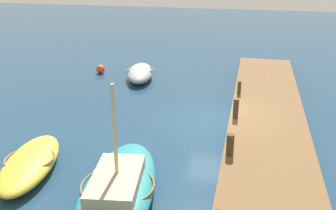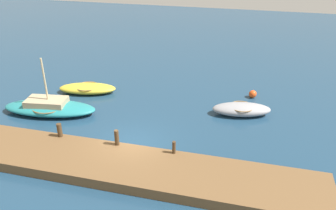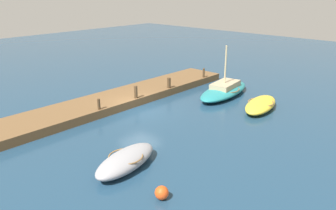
# 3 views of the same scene
# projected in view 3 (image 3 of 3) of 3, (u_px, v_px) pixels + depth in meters

# --- Properties ---
(ground_plane) EXTENTS (84.00, 84.00, 0.00)m
(ground_plane) POSITION_uv_depth(u_px,v_px,m) (139.00, 110.00, 23.85)
(ground_plane) COLOR navy
(dock_platform) EXTENTS (21.25, 3.36, 0.57)m
(dock_platform) POSITION_uv_depth(u_px,v_px,m) (118.00, 99.00, 25.24)
(dock_platform) COLOR brown
(dock_platform) RESTS_ON ground_plane
(motorboat_yellow) EXTENTS (4.63, 2.60, 0.70)m
(motorboat_yellow) POSITION_uv_depth(u_px,v_px,m) (261.00, 105.00, 23.88)
(motorboat_yellow) COLOR gold
(motorboat_yellow) RESTS_ON ground_plane
(rowboat_grey) EXTENTS (4.16, 2.35, 0.81)m
(rowboat_grey) POSITION_uv_depth(u_px,v_px,m) (126.00, 160.00, 16.14)
(rowboat_grey) COLOR #939399
(rowboat_grey) RESTS_ON ground_plane
(sailboat_teal) EXTENTS (6.65, 3.16, 3.95)m
(sailboat_teal) POSITION_uv_depth(u_px,v_px,m) (224.00, 90.00, 26.92)
(sailboat_teal) COLOR teal
(sailboat_teal) RESTS_ON ground_plane
(mooring_post_west) EXTENTS (0.18, 0.18, 0.79)m
(mooring_post_west) POSITION_uv_depth(u_px,v_px,m) (204.00, 73.00, 30.06)
(mooring_post_west) COLOR #47331E
(mooring_post_west) RESTS_ON dock_platform
(mooring_post_mid_west) EXTENTS (0.28, 0.28, 0.81)m
(mooring_post_mid_west) POSITION_uv_depth(u_px,v_px,m) (169.00, 83.00, 26.91)
(mooring_post_mid_west) COLOR #47331E
(mooring_post_mid_west) RESTS_ON dock_platform
(mooring_post_mid_east) EXTENTS (0.24, 0.24, 0.91)m
(mooring_post_mid_east) POSITION_uv_depth(u_px,v_px,m) (136.00, 92.00, 24.46)
(mooring_post_mid_east) COLOR #47331E
(mooring_post_mid_east) RESTS_ON dock_platform
(mooring_post_east) EXTENTS (0.19, 0.19, 0.71)m
(mooring_post_east) POSITION_uv_depth(u_px,v_px,m) (99.00, 104.00, 22.24)
(mooring_post_east) COLOR #47331E
(mooring_post_east) RESTS_ON dock_platform
(marker_buoy) EXTENTS (0.58, 0.58, 0.58)m
(marker_buoy) POSITION_uv_depth(u_px,v_px,m) (162.00, 193.00, 13.82)
(marker_buoy) COLOR #E54C19
(marker_buoy) RESTS_ON ground_plane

